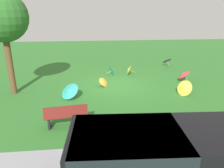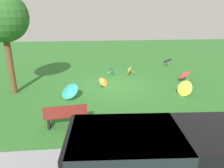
{
  "view_description": "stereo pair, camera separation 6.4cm",
  "coord_description": "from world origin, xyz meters",
  "views": [
    {
      "loc": [
        1.43,
        11.87,
        4.18
      ],
      "look_at": [
        0.35,
        1.51,
        0.6
      ],
      "focal_mm": 34.31,
      "sensor_mm": 36.0,
      "label": 1
    },
    {
      "loc": [
        1.37,
        11.88,
        4.18
      ],
      "look_at": [
        0.35,
        1.51,
        0.6
      ],
      "focal_mm": 34.31,
      "sensor_mm": 36.0,
      "label": 2
    }
  ],
  "objects": [
    {
      "name": "shade_tree",
      "position": [
        5.52,
        0.73,
        3.86
      ],
      "size": [
        2.42,
        2.42,
        5.12
      ],
      "color": "brown",
      "rests_on": "ground"
    },
    {
      "name": "parasol_yellow_0",
      "position": [
        -1.17,
        -2.1,
        0.36
      ],
      "size": [
        0.74,
        0.82,
        0.72
      ],
      "color": "tan",
      "rests_on": "ground"
    },
    {
      "name": "van_dark",
      "position": [
        -0.13,
        7.69,
        0.91
      ],
      "size": [
        4.7,
        2.34,
        1.53
      ],
      "color": "black",
      "rests_on": "ground"
    },
    {
      "name": "parasol_yellow_1",
      "position": [
        -3.34,
        1.94,
        0.4
      ],
      "size": [
        0.85,
        0.97,
        0.81
      ],
      "color": "tan",
      "rests_on": "ground"
    },
    {
      "name": "parasol_red_0",
      "position": [
        -4.27,
        -0.27,
        0.5
      ],
      "size": [
        0.95,
        0.99,
        0.79
      ],
      "color": "tan",
      "rests_on": "ground"
    },
    {
      "name": "parasol_teal_1",
      "position": [
        2.52,
        1.84,
        0.45
      ],
      "size": [
        1.22,
        1.22,
        0.82
      ],
      "color": "tan",
      "rests_on": "ground"
    },
    {
      "name": "ground",
      "position": [
        0.0,
        0.0,
        0.0
      ],
      "size": [
        40.0,
        40.0,
        0.0
      ],
      "primitive_type": "plane",
      "color": "#2D6B28"
    },
    {
      "name": "parasol_purple_0",
      "position": [
        -4.63,
        -4.28,
        0.45
      ],
      "size": [
        0.94,
        0.9,
        0.73
      ],
      "color": "tan",
      "rests_on": "ground"
    },
    {
      "name": "parasol_orange_0",
      "position": [
        0.68,
        0.14,
        0.29
      ],
      "size": [
        0.74,
        0.76,
        0.54
      ],
      "color": "tan",
      "rests_on": "ground"
    },
    {
      "name": "parasol_teal_0",
      "position": [
        -0.04,
        -2.12,
        0.31
      ],
      "size": [
        0.63,
        0.68,
        0.62
      ],
      "color": "tan",
      "rests_on": "ground"
    },
    {
      "name": "park_bench",
      "position": [
        2.4,
        4.55,
        0.47
      ],
      "size": [
        1.65,
        0.68,
        0.9
      ],
      "color": "maroon",
      "rests_on": "ground"
    }
  ]
}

